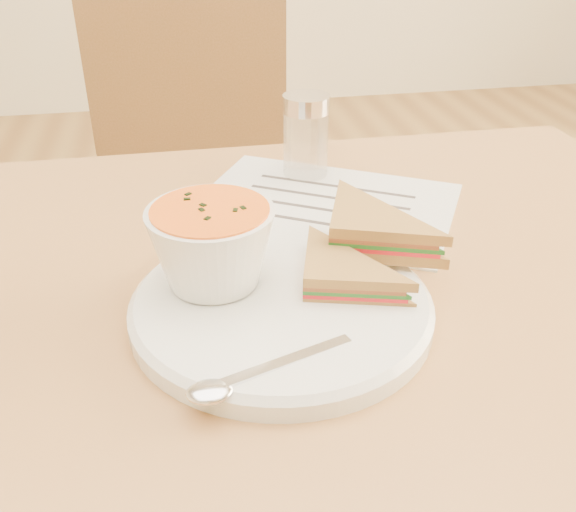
{
  "coord_description": "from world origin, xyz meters",
  "views": [
    {
      "loc": [
        -0.11,
        -0.56,
        1.1
      ],
      "look_at": [
        -0.02,
        -0.06,
        0.8
      ],
      "focal_mm": 40.0,
      "sensor_mm": 36.0,
      "label": 1
    }
  ],
  "objects": [
    {
      "name": "paper_menu",
      "position": [
        0.07,
        0.13,
        0.75
      ],
      "size": [
        0.38,
        0.35,
        0.0
      ],
      "primitive_type": null,
      "rotation": [
        0.0,
        0.0,
        -0.53
      ],
      "color": "white",
      "rests_on": "dining_table"
    },
    {
      "name": "sandwich_half_b",
      "position": [
        0.03,
        -0.04,
        0.8
      ],
      "size": [
        0.15,
        0.15,
        0.04
      ],
      "primitive_type": null,
      "rotation": [
        0.0,
        0.0,
        -0.34
      ],
      "color": "#B58140",
      "rests_on": "plate"
    },
    {
      "name": "chair_far",
      "position": [
        -0.09,
        0.65,
        0.48
      ],
      "size": [
        0.48,
        0.48,
        0.96
      ],
      "primitive_type": null,
      "rotation": [
        0.0,
        0.0,
        3.01
      ],
      "color": "brown",
      "rests_on": "floor"
    },
    {
      "name": "spoon",
      "position": [
        -0.05,
        -0.18,
        0.77
      ],
      "size": [
        0.18,
        0.09,
        0.01
      ],
      "primitive_type": null,
      "rotation": [
        0.0,
        0.0,
        0.35
      ],
      "color": "silver",
      "rests_on": "plate"
    },
    {
      "name": "dining_table",
      "position": [
        0.0,
        0.0,
        0.38
      ],
      "size": [
        1.0,
        0.7,
        0.75
      ],
      "primitive_type": null,
      "color": "brown",
      "rests_on": "floor"
    },
    {
      "name": "soup_bowl",
      "position": [
        -0.08,
        -0.05,
        0.81
      ],
      "size": [
        0.14,
        0.14,
        0.08
      ],
      "primitive_type": null,
      "rotation": [
        0.0,
        0.0,
        0.28
      ],
      "color": "white",
      "rests_on": "plate"
    },
    {
      "name": "sandwich_half_a",
      "position": [
        -0.01,
        -0.1,
        0.78
      ],
      "size": [
        0.12,
        0.12,
        0.03
      ],
      "primitive_type": null,
      "rotation": [
        0.0,
        0.0,
        -0.27
      ],
      "color": "#B58140",
      "rests_on": "plate"
    },
    {
      "name": "plate",
      "position": [
        -0.03,
        -0.08,
        0.76
      ],
      "size": [
        0.28,
        0.28,
        0.02
      ],
      "primitive_type": null,
      "rotation": [
        0.0,
        0.0,
        0.02
      ],
      "color": "white",
      "rests_on": "dining_table"
    },
    {
      "name": "condiment_shaker",
      "position": [
        0.06,
        0.23,
        0.8
      ],
      "size": [
        0.07,
        0.07,
        0.11
      ],
      "primitive_type": null,
      "rotation": [
        0.0,
        0.0,
        0.09
      ],
      "color": "silver",
      "rests_on": "dining_table"
    }
  ]
}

